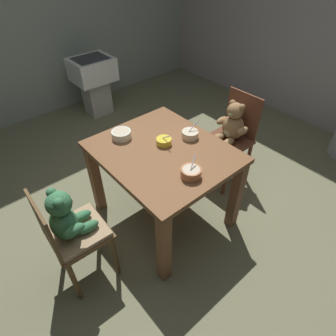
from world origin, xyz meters
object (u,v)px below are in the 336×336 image
(dining_table, at_px, (163,164))
(porridge_bowl_cream_far_center, at_px, (190,134))
(teddy_chair_far_center, at_px, (232,130))
(porridge_bowl_white_near_left, at_px, (121,134))
(porridge_bowl_terracotta_near_right, at_px, (191,172))
(teddy_chair_near_front, at_px, (69,225))
(porridge_bowl_yellow_center, at_px, (164,141))
(sink_basin, at_px, (94,78))

(dining_table, xyz_separation_m, porridge_bowl_cream_far_center, (0.01, 0.27, 0.17))
(teddy_chair_far_center, relative_size, porridge_bowl_white_near_left, 5.73)
(teddy_chair_far_center, distance_m, porridge_bowl_cream_far_center, 0.61)
(dining_table, relative_size, porridge_bowl_white_near_left, 6.64)
(dining_table, relative_size, porridge_bowl_terracotta_near_right, 7.20)
(teddy_chair_far_center, height_order, porridge_bowl_white_near_left, teddy_chair_far_center)
(teddy_chair_near_front, xyz_separation_m, porridge_bowl_terracotta_near_right, (0.30, 0.79, 0.20))
(porridge_bowl_yellow_center, distance_m, porridge_bowl_white_near_left, 0.35)
(dining_table, height_order, teddy_chair_near_front, teddy_chair_near_front)
(porridge_bowl_yellow_center, relative_size, porridge_bowl_terracotta_near_right, 0.89)
(porridge_bowl_white_near_left, bearing_deg, sink_basin, 158.73)
(porridge_bowl_white_near_left, bearing_deg, porridge_bowl_cream_far_center, 49.62)
(dining_table, distance_m, teddy_chair_far_center, 0.85)
(teddy_chair_near_front, relative_size, porridge_bowl_terracotta_near_right, 6.09)
(dining_table, bearing_deg, porridge_bowl_terracotta_near_right, -7.63)
(sink_basin, bearing_deg, porridge_bowl_yellow_center, -13.10)
(porridge_bowl_terracotta_near_right, bearing_deg, porridge_bowl_cream_far_center, 136.60)
(porridge_bowl_white_near_left, relative_size, sink_basin, 0.20)
(dining_table, bearing_deg, teddy_chair_near_front, -86.45)
(porridge_bowl_cream_far_center, height_order, porridge_bowl_white_near_left, porridge_bowl_cream_far_center)
(teddy_chair_far_center, bearing_deg, sink_basin, -81.61)
(teddy_chair_near_front, height_order, porridge_bowl_white_near_left, teddy_chair_near_front)
(teddy_chair_far_center, height_order, porridge_bowl_terracotta_near_right, teddy_chair_far_center)
(porridge_bowl_terracotta_near_right, bearing_deg, porridge_bowl_yellow_center, 165.82)
(dining_table, distance_m, porridge_bowl_cream_far_center, 0.32)
(porridge_bowl_cream_far_center, bearing_deg, teddy_chair_far_center, 90.78)
(teddy_chair_far_center, relative_size, porridge_bowl_cream_far_center, 6.35)
(dining_table, height_order, porridge_bowl_terracotta_near_right, porridge_bowl_terracotta_near_right)
(teddy_chair_far_center, xyz_separation_m, porridge_bowl_white_near_left, (-0.35, -0.99, 0.20))
(teddy_chair_far_center, relative_size, sink_basin, 1.17)
(porridge_bowl_terracotta_near_right, height_order, sink_basin, porridge_bowl_terracotta_near_right)
(teddy_chair_near_front, bearing_deg, dining_table, 5.76)
(sink_basin, bearing_deg, teddy_chair_far_center, 9.01)
(sink_basin, bearing_deg, dining_table, -14.22)
(dining_table, xyz_separation_m, teddy_chair_near_front, (0.05, -0.83, -0.03))
(porridge_bowl_white_near_left, height_order, sink_basin, porridge_bowl_white_near_left)
(teddy_chair_far_center, height_order, porridge_bowl_cream_far_center, teddy_chair_far_center)
(porridge_bowl_white_near_left, bearing_deg, porridge_bowl_terracotta_near_right, 8.08)
(teddy_chair_far_center, xyz_separation_m, porridge_bowl_yellow_center, (-0.06, -0.79, 0.20))
(porridge_bowl_terracotta_near_right, bearing_deg, porridge_bowl_white_near_left, -171.92)
(teddy_chair_far_center, distance_m, porridge_bowl_terracotta_near_right, 0.98)
(dining_table, distance_m, teddy_chair_near_front, 0.83)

